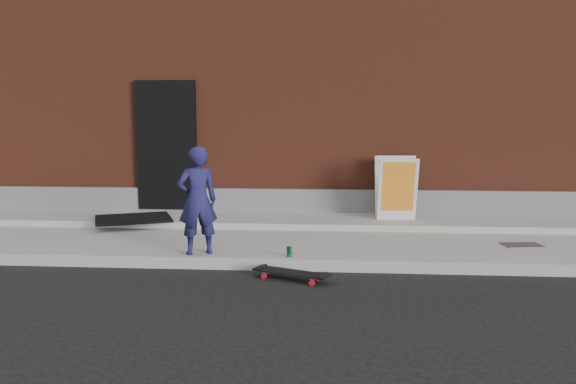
# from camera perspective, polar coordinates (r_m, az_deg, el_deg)

# --- Properties ---
(ground) EXTENTS (80.00, 80.00, 0.00)m
(ground) POSITION_cam_1_polar(r_m,az_deg,el_deg) (6.95, 2.01, -8.09)
(ground) COLOR black
(ground) RESTS_ON ground
(sidewalk) EXTENTS (20.00, 3.00, 0.15)m
(sidewalk) POSITION_cam_1_polar(r_m,az_deg,el_deg) (8.39, 2.44, -4.87)
(sidewalk) COLOR gray
(sidewalk) RESTS_ON ground
(apron) EXTENTS (20.00, 1.20, 0.10)m
(apron) POSITION_cam_1_polar(r_m,az_deg,el_deg) (9.25, 2.64, -2.93)
(apron) COLOR gray
(apron) RESTS_ON sidewalk
(building) EXTENTS (20.00, 8.10, 5.00)m
(building) POSITION_cam_1_polar(r_m,az_deg,el_deg) (13.71, 3.30, 10.07)
(building) COLOR maroon
(building) RESTS_ON ground
(child) EXTENTS (0.59, 0.50, 1.37)m
(child) POSITION_cam_1_polar(r_m,az_deg,el_deg) (7.17, -9.17, -0.87)
(child) COLOR #1B1845
(child) RESTS_ON sidewalk
(skateboard) EXTENTS (0.91, 0.56, 0.10)m
(skateboard) POSITION_cam_1_polar(r_m,az_deg,el_deg) (6.58, 0.33, -8.25)
(skateboard) COLOR #B3121C
(skateboard) RESTS_ON ground
(pizza_sign) EXTENTS (0.64, 0.75, 1.02)m
(pizza_sign) POSITION_cam_1_polar(r_m,az_deg,el_deg) (9.23, 10.90, 0.46)
(pizza_sign) COLOR silver
(pizza_sign) RESTS_ON apron
(soda_can) EXTENTS (0.07, 0.07, 0.13)m
(soda_can) POSITION_cam_1_polar(r_m,az_deg,el_deg) (7.04, 0.12, -6.10)
(soda_can) COLOR #187A37
(soda_can) RESTS_ON sidewalk
(doormat) EXTENTS (1.44, 1.33, 0.03)m
(doormat) POSITION_cam_1_polar(r_m,az_deg,el_deg) (9.39, -15.44, -2.62)
(doormat) COLOR black
(doormat) RESTS_ON apron
(utility_plate) EXTENTS (0.54, 0.39, 0.02)m
(utility_plate) POSITION_cam_1_polar(r_m,az_deg,el_deg) (8.29, 22.72, -5.01)
(utility_plate) COLOR #57575C
(utility_plate) RESTS_ON sidewalk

